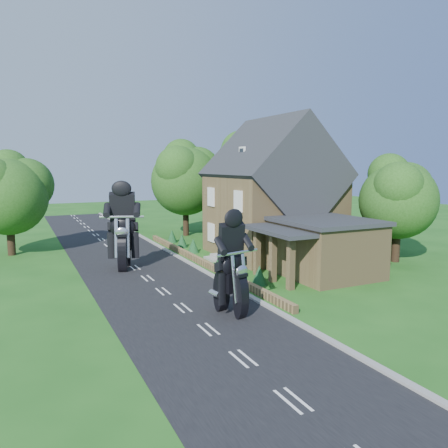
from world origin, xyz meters
name	(u,v)px	position (x,y,z in m)	size (l,w,h in m)	color
ground	(163,292)	(0.00, 0.00, 0.00)	(120.00, 120.00, 0.00)	#1C5217
road	(163,291)	(0.00, 0.00, 0.01)	(7.00, 80.00, 0.02)	black
kerb	(225,283)	(3.65, 0.00, 0.06)	(0.30, 80.00, 0.12)	gray
garden_wall	(201,262)	(4.30, 5.00, 0.20)	(0.30, 22.00, 0.40)	olive
house	(273,197)	(10.49, 6.00, 4.34)	(9.54, 8.64, 10.24)	olive
annex	(323,246)	(9.87, -0.80, 1.77)	(7.05, 5.94, 3.44)	olive
tree_annex_side	(401,194)	(17.13, 0.10, 4.69)	(5.64, 5.20, 7.48)	black
tree_house_right	(318,182)	(16.65, 8.62, 5.19)	(6.51, 6.00, 8.40)	black
tree_behind_house	(250,170)	(14.18, 16.14, 6.23)	(7.81, 7.20, 10.08)	black
tree_behind_left	(189,175)	(8.16, 17.13, 5.73)	(6.94, 6.40, 9.16)	black
tree_far_road	(14,190)	(-6.86, 14.11, 4.84)	(6.08, 5.60, 7.84)	black
shrub_a	(259,275)	(5.30, -1.00, 0.55)	(0.90, 0.90, 1.10)	#133C1D
shrub_b	(239,266)	(5.30, 1.50, 0.55)	(0.90, 0.90, 1.10)	#133C1D
shrub_c	(221,258)	(5.30, 4.00, 0.55)	(0.90, 0.90, 1.10)	#133C1D
shrub_d	(193,246)	(5.30, 9.00, 0.55)	(0.90, 0.90, 1.10)	#133C1D
shrub_e	(182,241)	(5.30, 11.50, 0.55)	(0.90, 0.90, 1.10)	#133C1D
shrub_f	(172,236)	(5.30, 14.00, 0.55)	(0.90, 0.90, 1.10)	#133C1D
motorcycle_lead	(231,299)	(1.63, -4.81, 0.71)	(0.39, 1.54, 1.43)	black
motorcycle_follow	(124,256)	(-0.70, 5.91, 0.85)	(0.46, 1.83, 1.70)	black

